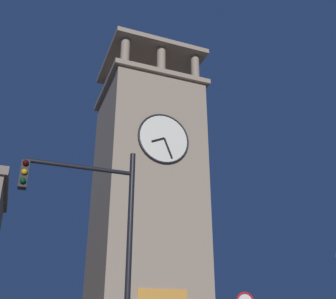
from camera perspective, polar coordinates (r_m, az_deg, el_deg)
name	(u,v)px	position (r m, az deg, el deg)	size (l,w,h in m)	color
clocktower	(146,203)	(29.77, -3.14, -7.74)	(7.77, 7.74, 25.57)	gray
traffic_signal_near	(98,233)	(10.95, -10.13, -11.92)	(3.17, 0.41, 6.82)	black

